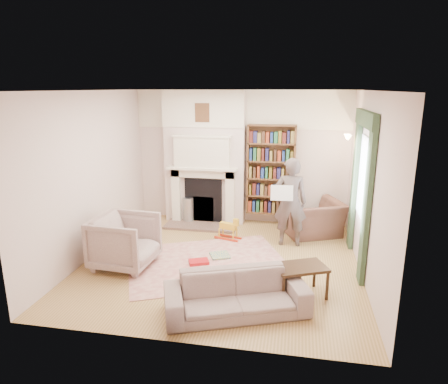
% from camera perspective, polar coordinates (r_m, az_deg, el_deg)
% --- Properties ---
extents(floor, '(4.50, 4.50, 0.00)m').
position_cam_1_polar(floor, '(6.83, -0.39, -9.91)').
color(floor, olive).
rests_on(floor, ground).
extents(ceiling, '(4.50, 4.50, 0.00)m').
position_cam_1_polar(ceiling, '(6.20, -0.43, 14.31)').
color(ceiling, white).
rests_on(ceiling, wall_back).
extents(wall_back, '(4.50, 0.00, 4.50)m').
position_cam_1_polar(wall_back, '(8.55, 2.45, 4.98)').
color(wall_back, beige).
rests_on(wall_back, floor).
extents(wall_front, '(4.50, 0.00, 4.50)m').
position_cam_1_polar(wall_front, '(4.27, -6.15, -5.15)').
color(wall_front, beige).
rests_on(wall_front, floor).
extents(wall_left, '(0.00, 4.50, 4.50)m').
position_cam_1_polar(wall_left, '(7.14, -18.46, 2.28)').
color(wall_left, beige).
rests_on(wall_left, floor).
extents(wall_right, '(0.00, 4.50, 4.50)m').
position_cam_1_polar(wall_right, '(6.35, 19.94, 0.68)').
color(wall_right, beige).
rests_on(wall_right, floor).
extents(fireplace, '(1.70, 0.58, 2.80)m').
position_cam_1_polar(fireplace, '(8.49, -2.78, 4.82)').
color(fireplace, beige).
rests_on(fireplace, floor).
extents(bookcase, '(1.00, 0.24, 1.85)m').
position_cam_1_polar(bookcase, '(8.40, 6.71, 3.15)').
color(bookcase, brown).
rests_on(bookcase, floor).
extents(window, '(0.02, 0.90, 1.30)m').
position_cam_1_polar(window, '(6.72, 19.33, 1.91)').
color(window, silver).
rests_on(window, wall_right).
extents(curtain_left, '(0.07, 0.32, 2.40)m').
position_cam_1_polar(curtain_left, '(6.11, 19.75, -1.79)').
color(curtain_left, '#2C412A').
rests_on(curtain_left, floor).
extents(curtain_right, '(0.07, 0.32, 2.40)m').
position_cam_1_polar(curtain_right, '(7.45, 18.13, 1.22)').
color(curtain_right, '#2C412A').
rests_on(curtain_right, floor).
extents(pelmet, '(0.09, 1.70, 0.24)m').
position_cam_1_polar(pelmet, '(6.59, 19.63, 9.84)').
color(pelmet, '#2C412A').
rests_on(pelmet, wall_right).
extents(wall_sconce, '(0.20, 0.24, 0.24)m').
position_cam_1_polar(wall_sconce, '(7.70, 16.92, 7.04)').
color(wall_sconce, gold).
rests_on(wall_sconce, wall_right).
extents(rug, '(3.16, 2.86, 0.01)m').
position_cam_1_polar(rug, '(6.78, -2.38, -10.04)').
color(rug, beige).
rests_on(rug, floor).
extents(armchair_reading, '(1.34, 1.27, 0.69)m').
position_cam_1_polar(armchair_reading, '(8.08, 12.60, -3.66)').
color(armchair_reading, '#51372B').
rests_on(armchair_reading, floor).
extents(armchair_left, '(1.01, 0.98, 0.86)m').
position_cam_1_polar(armchair_left, '(6.70, -13.97, -6.88)').
color(armchair_left, '#BFB59E').
rests_on(armchair_left, floor).
extents(sofa, '(1.97, 1.32, 0.54)m').
position_cam_1_polar(sofa, '(5.30, 1.77, -14.38)').
color(sofa, '#A09784').
rests_on(sofa, floor).
extents(man_reading, '(0.63, 0.44, 1.64)m').
position_cam_1_polar(man_reading, '(7.36, 9.44, -1.43)').
color(man_reading, '#504340').
rests_on(man_reading, floor).
extents(newspaper, '(0.40, 0.14, 0.27)m').
position_cam_1_polar(newspaper, '(7.11, 8.27, -0.13)').
color(newspaper, silver).
rests_on(newspaper, man_reading).
extents(coffee_table, '(0.82, 0.70, 0.45)m').
position_cam_1_polar(coffee_table, '(5.81, 10.77, -12.35)').
color(coffee_table, '#362412').
rests_on(coffee_table, floor).
extents(paraffin_heater, '(0.30, 0.30, 0.55)m').
position_cam_1_polar(paraffin_heater, '(8.67, -5.08, -2.59)').
color(paraffin_heater, '#A4A7AB').
rests_on(paraffin_heater, floor).
extents(rocking_horse, '(0.54, 0.34, 0.44)m').
position_cam_1_polar(rocking_horse, '(7.69, 0.57, -5.23)').
color(rocking_horse, gold).
rests_on(rocking_horse, rug).
extents(board_game, '(0.42, 0.42, 0.03)m').
position_cam_1_polar(board_game, '(7.00, -0.59, -9.03)').
color(board_game, '#D7C84C').
rests_on(board_game, rug).
extents(game_box_lid, '(0.38, 0.32, 0.05)m').
position_cam_1_polar(game_box_lid, '(6.74, -3.62, -9.93)').
color(game_box_lid, '#AF1418').
rests_on(game_box_lid, rug).
extents(comic_annuals, '(0.45, 0.40, 0.02)m').
position_cam_1_polar(comic_annuals, '(6.38, 1.85, -11.55)').
color(comic_annuals, red).
rests_on(comic_annuals, rug).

